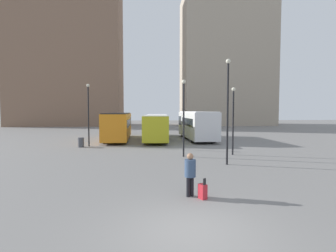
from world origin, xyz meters
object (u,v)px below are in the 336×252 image
Objects in this scene: bus_1 at (157,126)px; bus_2 at (197,124)px; lamp_post_0 at (233,115)px; trash_bin at (81,142)px; bus_0 at (118,125)px; lamp_post_3 at (184,111)px; lamp_post_2 at (228,104)px; suitcase at (203,191)px; traveler at (190,171)px; lamp_post_1 at (88,110)px.

bus_1 is 1.23× the size of bus_2.
lamp_post_0 is 13.30m from trash_bin.
lamp_post_0 is at bearing -151.04° from bus_1.
bus_0 is 12.47m from lamp_post_3.
lamp_post_2 is (3.71, -14.06, 2.11)m from bus_1.
lamp_post_2 is at bearing -113.56° from lamp_post_0.
lamp_post_3 reaches higher than suitcase.
traveler is 0.26× the size of lamp_post_2.
bus_0 reaches higher than traveler.
bus_1 is at bearing 115.81° from lamp_post_0.
bus_1 is at bearing 39.68° from lamp_post_1.
suitcase is at bearing -174.07° from bus_1.
traveler is at bearing -61.87° from trash_bin.
bus_2 is at bearing 86.84° from lamp_post_2.
bus_0 is at bearing 119.97° from lamp_post_2.
lamp_post_1 reaches higher than trash_bin.
lamp_post_2 is 13.88m from trash_bin.
lamp_post_3 is 10.38m from trash_bin.
lamp_post_2 reaches higher than lamp_post_1.
lamp_post_1 is (-11.48, 5.46, 0.37)m from lamp_post_0.
bus_0 is 20.46m from suitcase.
lamp_post_0 is (4.20, 9.27, 2.66)m from suitcase.
trash_bin is at bearing 157.57° from lamp_post_0.
lamp_post_3 is at bearing -30.77° from traveler.
trash_bin is at bearing 4.42° from suitcase.
lamp_post_3 is (-2.22, 2.88, -0.46)m from lamp_post_2.
bus_0 is at bearing 117.75° from lamp_post_3.
suitcase is (5.24, -19.73, -1.33)m from bus_0.
suitcase is 9.27m from lamp_post_3.
bus_0 is 5.88× the size of traveler.
lamp_post_0 reaches higher than bus_0.
lamp_post_2 is at bearing -151.07° from bus_0.
bus_2 reaches higher than traveler.
trash_bin is at bearing 141.79° from lamp_post_2.
lamp_post_2 reaches higher than bus_2.
traveler is (4.82, -19.42, -0.64)m from bus_0.
lamp_post_1 is (-10.77, -4.83, 1.61)m from bus_2.
trash_bin reaches higher than suitcase.
lamp_post_1 is (-6.87, 14.42, 2.33)m from traveler.
lamp_post_2 is (-0.75, -13.66, 1.94)m from bus_2.
bus_0 is 20.02m from traveler.
traveler is 0.33× the size of lamp_post_0.
traveler is 0.87m from suitcase.
trash_bin is (-7.46, 13.94, -0.55)m from traveler.
lamp_post_3 is (-3.68, -0.48, 0.24)m from lamp_post_0.
bus_1 is 8.39m from lamp_post_1.
lamp_post_3 is 6.30× the size of trash_bin.
lamp_post_3 is (1.49, -11.18, 1.64)m from bus_1.
lamp_post_1 is at bearing 156.75° from bus_0.
bus_2 is 11.12× the size of trash_bin.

